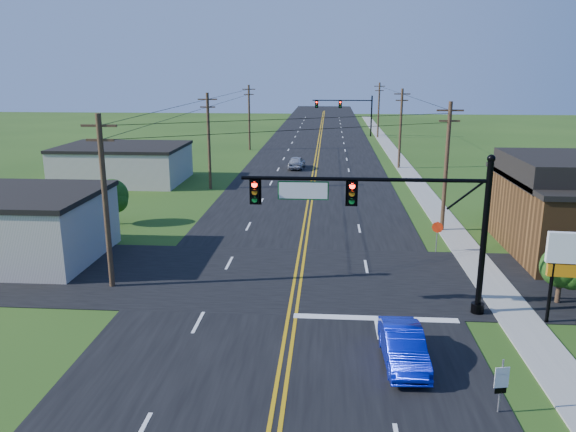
# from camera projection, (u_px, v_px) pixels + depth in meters

# --- Properties ---
(ground) EXTENTS (260.00, 260.00, 0.00)m
(ground) POSITION_uv_depth(u_px,v_px,m) (273.00, 403.00, 19.17)
(ground) COLOR #224012
(ground) RESTS_ON ground
(road_main) EXTENTS (16.00, 220.00, 0.04)m
(road_main) POSITION_uv_depth(u_px,v_px,m) (314.00, 164.00, 67.41)
(road_main) COLOR black
(road_main) RESTS_ON ground
(road_cross) EXTENTS (70.00, 10.00, 0.04)m
(road_cross) POSITION_uv_depth(u_px,v_px,m) (295.00, 277.00, 30.75)
(road_cross) COLOR black
(road_cross) RESTS_ON ground
(sidewalk) EXTENTS (2.00, 160.00, 0.08)m
(sidewalk) POSITION_uv_depth(u_px,v_px,m) (415.00, 181.00, 57.01)
(sidewalk) COLOR gray
(sidewalk) RESTS_ON ground
(signal_mast_main) EXTENTS (11.30, 0.60, 7.48)m
(signal_mast_main) POSITION_uv_depth(u_px,v_px,m) (385.00, 213.00, 25.38)
(signal_mast_main) COLOR black
(signal_mast_main) RESTS_ON ground
(signal_mast_far) EXTENTS (10.98, 0.60, 7.48)m
(signal_mast_far) POSITION_uv_depth(u_px,v_px,m) (346.00, 109.00, 94.89)
(signal_mast_far) COLOR black
(signal_mast_far) RESTS_ON ground
(cream_bldg_near) EXTENTS (10.20, 8.20, 4.10)m
(cream_bldg_near) POSITION_uv_depth(u_px,v_px,m) (12.00, 226.00, 33.36)
(cream_bldg_near) COLOR beige
(cream_bldg_near) RESTS_ON ground
(cream_bldg_far) EXTENTS (12.20, 9.20, 3.70)m
(cream_bldg_far) POSITION_uv_depth(u_px,v_px,m) (123.00, 163.00, 56.71)
(cream_bldg_far) COLOR beige
(cream_bldg_far) RESTS_ON ground
(utility_pole_left_a) EXTENTS (1.80, 0.28, 9.00)m
(utility_pole_left_a) POSITION_uv_depth(u_px,v_px,m) (105.00, 199.00, 28.30)
(utility_pole_left_a) COLOR #39241A
(utility_pole_left_a) RESTS_ON ground
(utility_pole_left_b) EXTENTS (1.80, 0.28, 9.00)m
(utility_pole_left_b) POSITION_uv_depth(u_px,v_px,m) (209.00, 139.00, 52.42)
(utility_pole_left_b) COLOR #39241A
(utility_pole_left_b) RESTS_ON ground
(utility_pole_left_c) EXTENTS (1.80, 0.28, 9.00)m
(utility_pole_left_c) POSITION_uv_depth(u_px,v_px,m) (249.00, 116.00, 78.47)
(utility_pole_left_c) COLOR #39241A
(utility_pole_left_c) RESTS_ON ground
(utility_pole_right_a) EXTENTS (1.80, 0.28, 9.00)m
(utility_pole_right_a) POSITION_uv_depth(u_px,v_px,m) (446.00, 165.00, 38.51)
(utility_pole_right_a) COLOR #39241A
(utility_pole_right_a) RESTS_ON ground
(utility_pole_right_b) EXTENTS (1.80, 0.28, 9.00)m
(utility_pole_right_b) POSITION_uv_depth(u_px,v_px,m) (401.00, 127.00, 63.60)
(utility_pole_right_b) COLOR #39241A
(utility_pole_right_b) RESTS_ON ground
(utility_pole_right_c) EXTENTS (1.80, 0.28, 9.00)m
(utility_pole_right_c) POSITION_uv_depth(u_px,v_px,m) (379.00, 109.00, 92.54)
(utility_pole_right_c) COLOR #39241A
(utility_pole_right_c) RESTS_ON ground
(tree_right_back) EXTENTS (3.00, 3.00, 4.10)m
(tree_right_back) POSITION_uv_depth(u_px,v_px,m) (517.00, 185.00, 42.47)
(tree_right_back) COLOR #39241A
(tree_right_back) RESTS_ON ground
(shrub_corner) EXTENTS (2.00, 2.00, 2.86)m
(shrub_corner) POSITION_uv_depth(u_px,v_px,m) (561.00, 267.00, 26.95)
(shrub_corner) COLOR #39241A
(shrub_corner) RESTS_ON ground
(tree_left) EXTENTS (2.40, 2.40, 3.37)m
(tree_left) POSITION_uv_depth(u_px,v_px,m) (112.00, 196.00, 40.84)
(tree_left) COLOR #39241A
(tree_left) RESTS_ON ground
(blue_car) EXTENTS (1.65, 4.31, 1.40)m
(blue_car) POSITION_uv_depth(u_px,v_px,m) (403.00, 347.00, 21.58)
(blue_car) COLOR #0815B0
(blue_car) RESTS_ON ground
(distant_car) EXTENTS (1.97, 4.27, 1.42)m
(distant_car) POSITION_uv_depth(u_px,v_px,m) (297.00, 163.00, 64.26)
(distant_car) COLOR #B3B3B8
(distant_car) RESTS_ON ground
(route_sign) EXTENTS (0.49, 0.13, 1.97)m
(route_sign) POSITION_uv_depth(u_px,v_px,m) (501.00, 382.00, 18.34)
(route_sign) COLOR slate
(route_sign) RESTS_ON ground
(stop_sign) EXTENTS (0.68, 0.27, 2.00)m
(stop_sign) POSITION_uv_depth(u_px,v_px,m) (437.00, 230.00, 34.59)
(stop_sign) COLOR slate
(stop_sign) RESTS_ON ground
(pylon_sign) EXTENTS (2.08, 0.46, 4.24)m
(pylon_sign) POSITION_uv_depth(u_px,v_px,m) (571.00, 258.00, 24.45)
(pylon_sign) COLOR black
(pylon_sign) RESTS_ON ground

